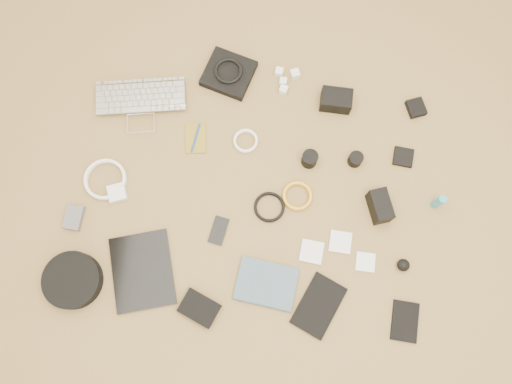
# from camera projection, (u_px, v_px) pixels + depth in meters

# --- Properties ---
(laptop) EXTENTS (0.39, 0.30, 0.03)m
(laptop) POSITION_uv_depth(u_px,v_px,m) (141.00, 109.00, 1.97)
(laptop) COLOR #B5B5B9
(laptop) RESTS_ON ground
(headphone_pouch) EXTENTS (0.23, 0.22, 0.03)m
(headphone_pouch) POSITION_uv_depth(u_px,v_px,m) (229.00, 74.00, 2.00)
(headphone_pouch) COLOR black
(headphone_pouch) RESTS_ON ground
(headphones) EXTENTS (0.15, 0.15, 0.01)m
(headphones) POSITION_uv_depth(u_px,v_px,m) (228.00, 71.00, 1.98)
(headphones) COLOR black
(headphones) RESTS_ON headphone_pouch
(charger_a) EXTENTS (0.04, 0.04, 0.03)m
(charger_a) POSITION_uv_depth(u_px,v_px,m) (279.00, 72.00, 2.01)
(charger_a) COLOR white
(charger_a) RESTS_ON ground
(charger_b) EXTENTS (0.04, 0.04, 0.03)m
(charger_b) POSITION_uv_depth(u_px,v_px,m) (283.00, 90.00, 1.99)
(charger_b) COLOR white
(charger_b) RESTS_ON ground
(charger_c) EXTENTS (0.04, 0.04, 0.03)m
(charger_c) POSITION_uv_depth(u_px,v_px,m) (295.00, 74.00, 2.00)
(charger_c) COLOR white
(charger_c) RESTS_ON ground
(charger_d) EXTENTS (0.03, 0.03, 0.03)m
(charger_d) POSITION_uv_depth(u_px,v_px,m) (283.00, 82.00, 2.00)
(charger_d) COLOR white
(charger_d) RESTS_ON ground
(dslr_camera) EXTENTS (0.12, 0.09, 0.07)m
(dslr_camera) POSITION_uv_depth(u_px,v_px,m) (336.00, 100.00, 1.95)
(dslr_camera) COLOR black
(dslr_camera) RESTS_ON ground
(lens_pouch) EXTENTS (0.09, 0.09, 0.03)m
(lens_pouch) POSITION_uv_depth(u_px,v_px,m) (416.00, 108.00, 1.97)
(lens_pouch) COLOR black
(lens_pouch) RESTS_ON ground
(notebook_olive) EXTENTS (0.09, 0.13, 0.01)m
(notebook_olive) POSITION_uv_depth(u_px,v_px,m) (196.00, 139.00, 1.95)
(notebook_olive) COLOR olive
(notebook_olive) RESTS_ON ground
(pen_blue) EXTENTS (0.03, 0.12, 0.01)m
(pen_blue) POSITION_uv_depth(u_px,v_px,m) (196.00, 138.00, 1.94)
(pen_blue) COLOR #1332A0
(pen_blue) RESTS_ON notebook_olive
(cable_white_a) EXTENTS (0.10, 0.10, 0.01)m
(cable_white_a) POSITION_uv_depth(u_px,v_px,m) (246.00, 141.00, 1.94)
(cable_white_a) COLOR white
(cable_white_a) RESTS_ON ground
(lens_a) EXTENTS (0.08, 0.08, 0.07)m
(lens_a) POSITION_uv_depth(u_px,v_px,m) (310.00, 159.00, 1.90)
(lens_a) COLOR black
(lens_a) RESTS_ON ground
(lens_b) EXTENTS (0.06, 0.06, 0.05)m
(lens_b) POSITION_uv_depth(u_px,v_px,m) (355.00, 159.00, 1.90)
(lens_b) COLOR black
(lens_b) RESTS_ON ground
(card_reader) EXTENTS (0.08, 0.08, 0.02)m
(card_reader) POSITION_uv_depth(u_px,v_px,m) (403.00, 157.00, 1.92)
(card_reader) COLOR black
(card_reader) RESTS_ON ground
(power_brick) EXTENTS (0.08, 0.08, 0.03)m
(power_brick) POSITION_uv_depth(u_px,v_px,m) (117.00, 193.00, 1.88)
(power_brick) COLOR white
(power_brick) RESTS_ON ground
(cable_white_b) EXTENTS (0.21, 0.21, 0.01)m
(cable_white_b) POSITION_uv_depth(u_px,v_px,m) (106.00, 180.00, 1.90)
(cable_white_b) COLOR white
(cable_white_b) RESTS_ON ground
(cable_black) EXTENTS (0.15, 0.15, 0.01)m
(cable_black) POSITION_uv_depth(u_px,v_px,m) (269.00, 207.00, 1.88)
(cable_black) COLOR black
(cable_black) RESTS_ON ground
(cable_yellow) EXTENTS (0.15, 0.15, 0.01)m
(cable_yellow) POSITION_uv_depth(u_px,v_px,m) (297.00, 196.00, 1.89)
(cable_yellow) COLOR gold
(cable_yellow) RESTS_ON ground
(flash) EXTENTS (0.10, 0.13, 0.09)m
(flash) POSITION_uv_depth(u_px,v_px,m) (380.00, 206.00, 1.84)
(flash) COLOR black
(flash) RESTS_ON ground
(lens_cleaner) EXTENTS (0.03, 0.03, 0.10)m
(lens_cleaner) POSITION_uv_depth(u_px,v_px,m) (438.00, 202.00, 1.84)
(lens_cleaner) COLOR teal
(lens_cleaner) RESTS_ON ground
(battery_charger) EXTENTS (0.07, 0.10, 0.03)m
(battery_charger) POSITION_uv_depth(u_px,v_px,m) (74.00, 218.00, 1.86)
(battery_charger) COLOR #515155
(battery_charger) RESTS_ON ground
(tablet) EXTENTS (0.28, 0.33, 0.01)m
(tablet) POSITION_uv_depth(u_px,v_px,m) (142.00, 271.00, 1.82)
(tablet) COLOR black
(tablet) RESTS_ON ground
(phone) EXTENTS (0.07, 0.11, 0.01)m
(phone) POSITION_uv_depth(u_px,v_px,m) (219.00, 231.00, 1.86)
(phone) COLOR black
(phone) RESTS_ON ground
(filter_case_left) EXTENTS (0.09, 0.09, 0.01)m
(filter_case_left) POSITION_uv_depth(u_px,v_px,m) (312.00, 252.00, 1.84)
(filter_case_left) COLOR silver
(filter_case_left) RESTS_ON ground
(filter_case_mid) EXTENTS (0.09, 0.09, 0.01)m
(filter_case_mid) POSITION_uv_depth(u_px,v_px,m) (340.00, 242.00, 1.85)
(filter_case_mid) COLOR silver
(filter_case_mid) RESTS_ON ground
(filter_case_right) EXTENTS (0.07, 0.07, 0.01)m
(filter_case_right) POSITION_uv_depth(u_px,v_px,m) (365.00, 262.00, 1.83)
(filter_case_right) COLOR silver
(filter_case_right) RESTS_ON ground
(air_blower) EXTENTS (0.06, 0.06, 0.05)m
(air_blower) POSITION_uv_depth(u_px,v_px,m) (403.00, 265.00, 1.81)
(air_blower) COLOR black
(air_blower) RESTS_ON ground
(headphone_case) EXTENTS (0.21, 0.21, 0.06)m
(headphone_case) POSITION_uv_depth(u_px,v_px,m) (73.00, 280.00, 1.79)
(headphone_case) COLOR black
(headphone_case) RESTS_ON ground
(drive_case) EXTENTS (0.16, 0.14, 0.03)m
(drive_case) POSITION_uv_depth(u_px,v_px,m) (199.00, 308.00, 1.78)
(drive_case) COLOR black
(drive_case) RESTS_ON ground
(paperback) EXTENTS (0.23, 0.19, 0.02)m
(paperback) POSITION_uv_depth(u_px,v_px,m) (262.00, 306.00, 1.78)
(paperback) COLOR #3C5466
(paperback) RESTS_ON ground
(notebook_black_a) EXTENTS (0.20, 0.24, 0.01)m
(notebook_black_a) POSITION_uv_depth(u_px,v_px,m) (319.00, 306.00, 1.79)
(notebook_black_a) COLOR black
(notebook_black_a) RESTS_ON ground
(notebook_black_b) EXTENTS (0.10, 0.15, 0.01)m
(notebook_black_b) POSITION_uv_depth(u_px,v_px,m) (405.00, 321.00, 1.77)
(notebook_black_b) COLOR black
(notebook_black_b) RESTS_ON ground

